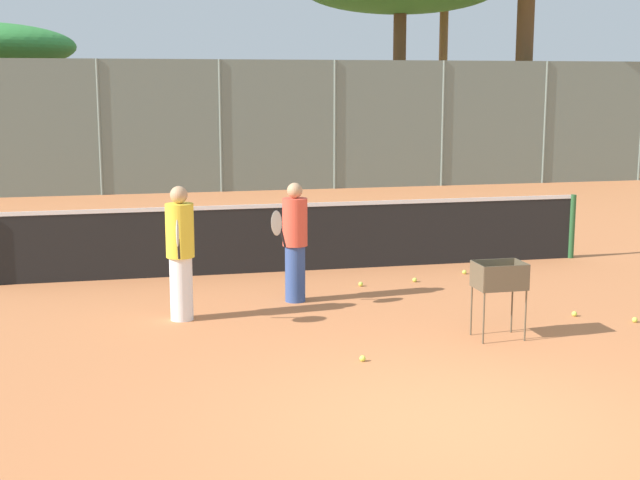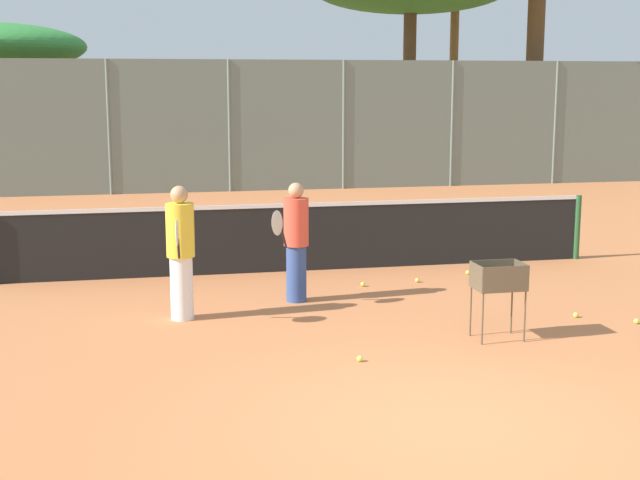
# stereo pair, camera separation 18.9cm
# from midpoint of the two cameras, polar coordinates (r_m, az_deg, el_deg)

# --- Properties ---
(ground_plane) EXTENTS (80.00, 80.00, 0.00)m
(ground_plane) POSITION_cam_midpoint_polar(r_m,az_deg,el_deg) (7.96, 7.81, -11.54)
(ground_plane) COLOR #C67242
(tennis_net) EXTENTS (9.38, 0.10, 1.07)m
(tennis_net) POSITION_cam_midpoint_polar(r_m,az_deg,el_deg) (13.87, -1.63, 0.28)
(tennis_net) COLOR #26592D
(tennis_net) RESTS_ON ground_plane
(back_fence) EXTENTS (25.19, 0.08, 3.51)m
(back_fence) POSITION_cam_midpoint_polar(r_m,az_deg,el_deg) (24.07, -6.60, 7.25)
(back_fence) COLOR slate
(back_fence) RESTS_ON ground_plane
(player_white_outfit) EXTENTS (0.62, 0.74, 1.61)m
(player_white_outfit) POSITION_cam_midpoint_polar(r_m,az_deg,el_deg) (11.88, -2.09, -0.06)
(player_white_outfit) COLOR #334C8C
(player_white_outfit) RESTS_ON ground_plane
(player_red_cap) EXTENTS (0.35, 0.90, 1.67)m
(player_red_cap) POSITION_cam_midpoint_polar(r_m,az_deg,el_deg) (11.09, -9.41, -0.75)
(player_red_cap) COLOR white
(player_red_cap) RESTS_ON ground_plane
(ball_cart) EXTENTS (0.56, 0.41, 0.89)m
(ball_cart) POSITION_cam_midpoint_polar(r_m,az_deg,el_deg) (10.38, 10.87, -2.65)
(ball_cart) COLOR brown
(ball_cart) RESTS_ON ground_plane
(tennis_ball_0) EXTENTS (0.07, 0.07, 0.07)m
(tennis_ball_0) POSITION_cam_midpoint_polar(r_m,az_deg,el_deg) (9.52, 2.17, -7.58)
(tennis_ball_0) COLOR #D1E54C
(tennis_ball_0) RESTS_ON ground_plane
(tennis_ball_1) EXTENTS (0.07, 0.07, 0.07)m
(tennis_ball_1) POSITION_cam_midpoint_polar(r_m,az_deg,el_deg) (11.63, 19.07, -4.85)
(tennis_ball_1) COLOR #D1E54C
(tennis_ball_1) RESTS_ON ground_plane
(tennis_ball_2) EXTENTS (0.07, 0.07, 0.07)m
(tennis_ball_2) POSITION_cam_midpoint_polar(r_m,az_deg,el_deg) (12.92, 2.20, -2.84)
(tennis_ball_2) COLOR #D1E54C
(tennis_ball_2) RESTS_ON ground_plane
(tennis_ball_3) EXTENTS (0.07, 0.07, 0.07)m
(tennis_ball_3) POSITION_cam_midpoint_polar(r_m,az_deg,el_deg) (13.88, 8.84, -2.04)
(tennis_ball_3) COLOR #D1E54C
(tennis_ball_3) RESTS_ON ground_plane
(tennis_ball_4) EXTENTS (0.07, 0.07, 0.07)m
(tennis_ball_4) POSITION_cam_midpoint_polar(r_m,az_deg,el_deg) (13.25, 5.67, -2.55)
(tennis_ball_4) COLOR #D1E54C
(tennis_ball_4) RESTS_ON ground_plane
(tennis_ball_5) EXTENTS (0.07, 0.07, 0.07)m
(tennis_ball_5) POSITION_cam_midpoint_polar(r_m,az_deg,el_deg) (11.70, 15.53, -4.57)
(tennis_ball_5) COLOR #D1E54C
(tennis_ball_5) RESTS_ON ground_plane
(parked_car) EXTENTS (4.20, 1.70, 1.60)m
(parked_car) POSITION_cam_midpoint_polar(r_m,az_deg,el_deg) (26.02, -11.56, 4.91)
(parked_car) COLOR white
(parked_car) RESTS_ON ground_plane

